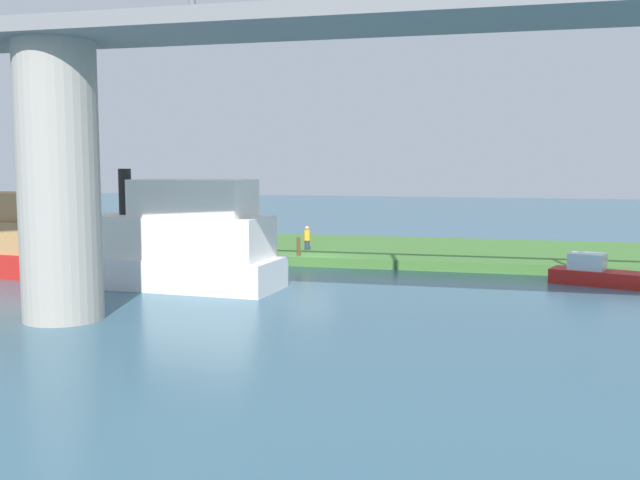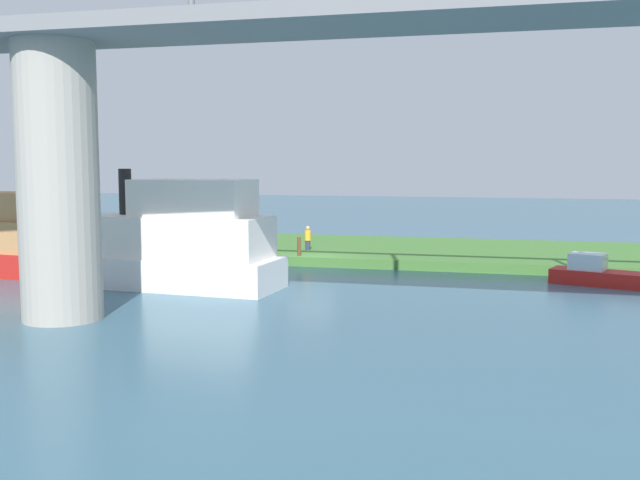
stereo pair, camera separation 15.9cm
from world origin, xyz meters
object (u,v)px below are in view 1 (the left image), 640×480
Objects in this scene: riverboat_paddlewheel at (174,244)px; motorboat_white at (596,274)px; bridge_pylon at (59,183)px; person_on_bank at (307,238)px; mooring_post at (298,247)px.

motorboat_white is at bearing -163.81° from riverboat_paddlewheel.
bridge_pylon is 18.67m from person_on_bank.
bridge_pylon reaches higher than motorboat_white.
person_on_bank is 11.23m from riverboat_paddlewheel.
motorboat_white is (-18.27, -5.31, -1.44)m from riverboat_paddlewheel.
bridge_pylon is 0.92× the size of riverboat_paddlewheel.
motorboat_white is (-19.13, -12.43, -4.31)m from bridge_pylon.
person_on_bank is (-4.05, -17.86, -3.61)m from bridge_pylon.
person_on_bank is at bearing -106.55° from riverboat_paddlewheel.
riverboat_paddlewheel is at bearing 66.70° from mooring_post.
riverboat_paddlewheel reaches higher than person_on_bank.
person_on_bank is 16.05m from motorboat_white.
riverboat_paddlewheel is at bearing 16.19° from motorboat_white.
riverboat_paddlewheel is 2.34× the size of motorboat_white.
mooring_post is (-4.31, -15.15, -3.80)m from bridge_pylon.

